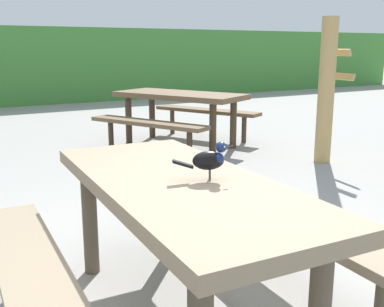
# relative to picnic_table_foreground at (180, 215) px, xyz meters

# --- Properties ---
(picnic_table_foreground) EXTENTS (1.78, 1.84, 0.74)m
(picnic_table_foreground) POSITION_rel_picnic_table_foreground_xyz_m (0.00, 0.00, 0.00)
(picnic_table_foreground) COLOR #84725B
(picnic_table_foreground) RESTS_ON ground
(bird_grackle) EXTENTS (0.27, 0.15, 0.18)m
(bird_grackle) POSITION_rel_picnic_table_foreground_xyz_m (0.11, -0.09, 0.29)
(bird_grackle) COLOR black
(bird_grackle) RESTS_ON picnic_table_foreground
(picnic_table_mid_right) EXTENTS (2.25, 2.27, 0.74)m
(picnic_table_mid_right) POSITION_rel_picnic_table_foreground_xyz_m (2.08, 3.74, 0.00)
(picnic_table_mid_right) COLOR brown
(picnic_table_mid_right) RESTS_ON ground
(stalk_post_right_side) EXTENTS (0.38, 0.36, 1.69)m
(stalk_post_right_side) POSITION_rel_picnic_table_foreground_xyz_m (3.10, 2.04, 0.30)
(stalk_post_right_side) COLOR tan
(stalk_post_right_side) RESTS_ON ground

